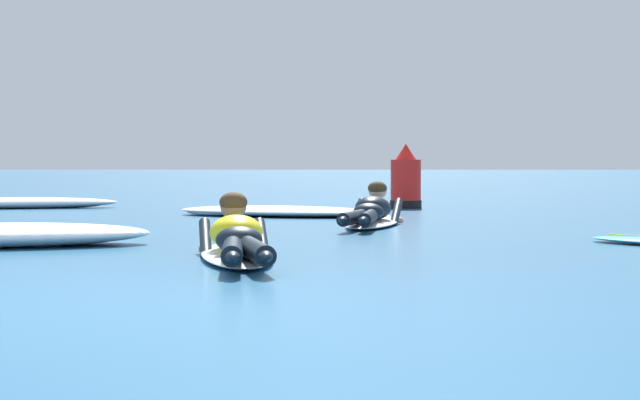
{
  "coord_description": "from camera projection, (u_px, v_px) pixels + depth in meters",
  "views": [
    {
      "loc": [
        1.6,
        -5.73,
        0.76
      ],
      "look_at": [
        1.24,
        5.21,
        0.37
      ],
      "focal_mm": 66.08,
      "sensor_mm": 36.0,
      "label": 1
    }
  ],
  "objects": [
    {
      "name": "ground_plane",
      "position": [
        240.0,
        214.0,
        15.79
      ],
      "size": [
        120.0,
        120.0,
        0.0
      ],
      "primitive_type": "plane",
      "color": "#235B84"
    },
    {
      "name": "surfer_near",
      "position": [
        237.0,
        242.0,
        8.68
      ],
      "size": [
        0.88,
        2.73,
        0.53
      ],
      "color": "silver",
      "rests_on": "ground"
    },
    {
      "name": "surfer_far",
      "position": [
        371.0,
        214.0,
        12.98
      ],
      "size": [
        0.83,
        2.67,
        0.55
      ],
      "color": "white",
      "rests_on": "ground"
    },
    {
      "name": "whitewater_front",
      "position": [
        0.0,
        236.0,
        10.04
      ],
      "size": [
        2.72,
        1.64,
        0.2
      ],
      "color": "white",
      "rests_on": "ground"
    },
    {
      "name": "whitewater_mid_left",
      "position": [
        19.0,
        203.0,
        17.65
      ],
      "size": [
        2.99,
        1.41,
        0.17
      ],
      "color": "white",
      "rests_on": "ground"
    },
    {
      "name": "whitewater_mid_right",
      "position": [
        278.0,
        211.0,
        15.34
      ],
      "size": [
        2.94,
        1.92,
        0.13
      ],
      "color": "white",
      "rests_on": "ground"
    },
    {
      "name": "channel_marker_buoy",
      "position": [
        406.0,
        183.0,
        17.7
      ],
      "size": [
        0.48,
        0.48,
        0.97
      ],
      "color": "red",
      "rests_on": "ground"
    }
  ]
}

